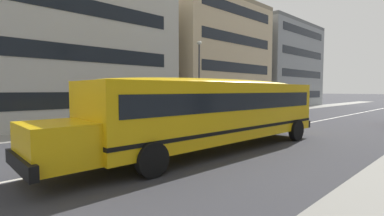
% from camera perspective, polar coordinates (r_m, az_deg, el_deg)
% --- Properties ---
extents(ground_plane, '(400.00, 400.00, 0.00)m').
position_cam_1_polar(ground_plane, '(16.02, 9.69, -5.73)').
color(ground_plane, '#38383D').
extents(sidewalk_far, '(120.00, 3.00, 0.01)m').
position_cam_1_polar(sidewalk_far, '(21.87, -8.15, -3.18)').
color(sidewalk_far, gray).
rests_on(sidewalk_far, ground_plane).
extents(lane_centreline, '(110.00, 0.16, 0.01)m').
position_cam_1_polar(lane_centreline, '(16.02, 9.69, -5.72)').
color(lane_centreline, silver).
rests_on(lane_centreline, ground_plane).
extents(school_bus, '(13.89, 3.49, 3.09)m').
position_cam_1_polar(school_bus, '(12.08, 4.71, 0.01)').
color(school_bus, yellow).
rests_on(school_bus, ground_plane).
extents(parked_car_silver_mid_block, '(3.92, 1.91, 1.64)m').
position_cam_1_polar(parked_car_silver_mid_block, '(27.18, 11.86, -0.11)').
color(parked_car_silver_mid_block, '#B7BABF').
rests_on(parked_car_silver_mid_block, ground_plane).
extents(street_lamp, '(0.44, 0.44, 6.80)m').
position_cam_1_polar(street_lamp, '(24.20, 1.47, 7.74)').
color(street_lamp, '#38383D').
rests_on(street_lamp, ground_plane).
extents(apartment_block_far_left, '(21.60, 9.97, 16.50)m').
position_cam_1_polar(apartment_block_far_left, '(25.40, -30.50, 16.02)').
color(apartment_block_far_left, '#B7B7B2').
rests_on(apartment_block_far_left, ground_plane).
extents(apartment_block_far_centre, '(14.54, 14.01, 13.30)m').
position_cam_1_polar(apartment_block_far_centre, '(37.01, 0.69, 9.97)').
color(apartment_block_far_centre, '#C6B28E').
rests_on(apartment_block_far_centre, ground_plane).
extents(apartment_block_far_right, '(15.98, 12.07, 13.30)m').
position_cam_1_polar(apartment_block_far_right, '(49.71, 15.43, 8.23)').
color(apartment_block_far_right, gray).
rests_on(apartment_block_far_right, ground_plane).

